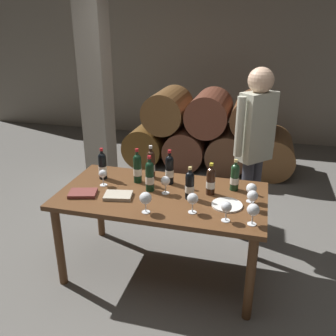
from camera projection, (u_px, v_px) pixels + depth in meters
ground_plane at (162, 269)px, 3.26m from camera, size 14.00×14.00×0.00m
cellar_back_wall at (225, 62)px, 6.49m from camera, size 10.00×0.24×2.80m
barrel_stack at (209, 132)px, 5.39m from camera, size 2.49×0.90×1.15m
stone_pillar at (96, 88)px, 4.51m from camera, size 0.32×0.32×2.60m
dining_table at (162, 203)px, 3.01m from camera, size 1.70×0.90×0.76m
wine_bottle_0 at (211, 181)px, 2.93m from camera, size 0.07×0.07×0.27m
wine_bottle_1 at (102, 165)px, 3.22m from camera, size 0.07×0.07×0.29m
wine_bottle_2 at (190, 185)px, 2.85m from camera, size 0.07×0.07×0.27m
wine_bottle_3 at (150, 176)px, 2.98m from camera, size 0.07×0.07×0.31m
wine_bottle_4 at (235, 177)px, 3.00m from camera, size 0.07×0.07×0.27m
wine_bottle_5 at (151, 164)px, 3.24m from camera, size 0.07×0.07×0.31m
wine_bottle_6 at (170, 169)px, 3.12m from camera, size 0.07×0.07×0.31m
wine_bottle_7 at (137, 168)px, 3.14m from camera, size 0.07×0.07×0.31m
wine_glass_0 at (253, 210)px, 2.48m from camera, size 0.09×0.09×0.16m
wine_glass_1 at (166, 181)px, 2.94m from camera, size 0.08×0.08×0.15m
wine_glass_2 at (251, 189)px, 2.80m from camera, size 0.08×0.08×0.16m
wine_glass_3 at (226, 208)px, 2.53m from camera, size 0.08×0.08×0.15m
wine_glass_4 at (146, 198)px, 2.64m from camera, size 0.09×0.09×0.16m
wine_glass_5 at (193, 199)px, 2.64m from camera, size 0.08×0.08×0.16m
wine_glass_6 at (103, 174)px, 3.09m from camera, size 0.07×0.07×0.14m
wine_glass_7 at (252, 196)px, 2.69m from camera, size 0.08×0.08×0.16m
tasting_notebook at (83, 193)px, 2.95m from camera, size 0.25×0.21×0.03m
leather_ledger at (118, 196)px, 2.91m from camera, size 0.25×0.20×0.03m
serving_plate at (227, 205)px, 2.78m from camera, size 0.24×0.24×0.01m
sommelier_presenting at (255, 141)px, 3.37m from camera, size 0.36×0.38×1.72m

